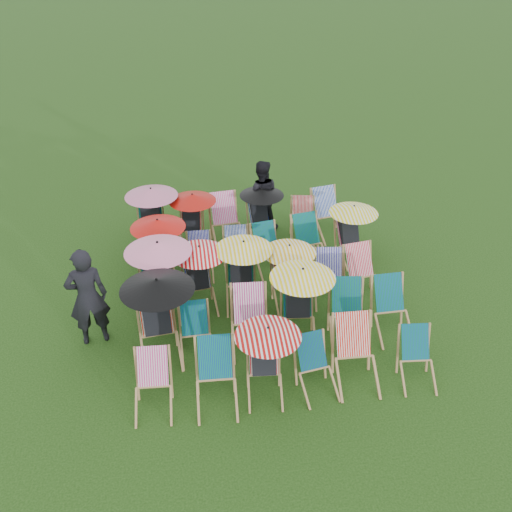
{
  "coord_description": "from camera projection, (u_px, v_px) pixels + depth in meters",
  "views": [
    {
      "loc": [
        -1.42,
        -8.49,
        6.55
      ],
      "look_at": [
        -0.08,
        0.3,
        0.9
      ],
      "focal_mm": 40.0,
      "sensor_mm": 36.0,
      "label": 1
    }
  ],
  "objects": [
    {
      "name": "deckchair_10",
      "position": [
        348.0,
        315.0,
        9.72
      ],
      "size": [
        0.76,
        0.98,
        0.99
      ],
      "rotation": [
        0.0,
        0.0,
        -0.13
      ],
      "color": "#A9814F",
      "rests_on": "ground"
    },
    {
      "name": "deckchair_20",
      "position": [
        237.0,
        252.0,
        11.54
      ],
      "size": [
        0.59,
        0.81,
        0.85
      ],
      "rotation": [
        0.0,
        0.0,
        -0.04
      ],
      "color": "#A9814F",
      "rests_on": "ground"
    },
    {
      "name": "deckchair_1",
      "position": [
        216.0,
        379.0,
        8.45
      ],
      "size": [
        0.68,
        0.92,
        0.97
      ],
      "rotation": [
        0.0,
        0.0,
        -0.05
      ],
      "color": "#A9814F",
      "rests_on": "ground"
    },
    {
      "name": "deckchair_7",
      "position": [
        196.0,
        334.0,
        9.4
      ],
      "size": [
        0.57,
        0.79,
        0.84
      ],
      "rotation": [
        0.0,
        0.0,
        0.02
      ],
      "color": "#A9814F",
      "rests_on": "ground"
    },
    {
      "name": "deckchair_16",
      "position": [
        330.0,
        279.0,
        10.69
      ],
      "size": [
        0.72,
        0.91,
        0.91
      ],
      "rotation": [
        0.0,
        0.0,
        -0.15
      ],
      "color": "#A9814F",
      "rests_on": "ground"
    },
    {
      "name": "deckchair_11",
      "position": [
        393.0,
        310.0,
        9.84
      ],
      "size": [
        0.65,
        0.9,
        0.96
      ],
      "rotation": [
        0.0,
        0.0,
        0.02
      ],
      "color": "#A9814F",
      "rests_on": "ground"
    },
    {
      "name": "deckchair_29",
      "position": [
        330.0,
        215.0,
        12.74
      ],
      "size": [
        0.83,
        1.03,
        1.0
      ],
      "rotation": [
        0.0,
        0.0,
        0.19
      ],
      "color": "#A9814F",
      "rests_on": "ground"
    },
    {
      "name": "person_left",
      "position": [
        87.0,
        297.0,
        9.43
      ],
      "size": [
        0.74,
        0.55,
        1.84
      ],
      "primitive_type": "imported",
      "rotation": [
        0.0,
        0.0,
        3.32
      ],
      "color": "black",
      "rests_on": "ground"
    },
    {
      "name": "deckchair_13",
      "position": [
        199.0,
        276.0,
        10.42
      ],
      "size": [
        1.03,
        1.11,
        1.23
      ],
      "rotation": [
        0.0,
        0.0,
        0.13
      ],
      "color": "#A9814F",
      "rests_on": "ground"
    },
    {
      "name": "deckchair_23",
      "position": [
        352.0,
        233.0,
        11.8
      ],
      "size": [
        1.01,
        1.1,
        1.2
      ],
      "rotation": [
        0.0,
        0.0,
        0.19
      ],
      "color": "#A9814F",
      "rests_on": "ground"
    },
    {
      "name": "deckchair_25",
      "position": [
        192.0,
        220.0,
        12.26
      ],
      "size": [
        1.01,
        1.07,
        1.19
      ],
      "rotation": [
        0.0,
        0.0,
        -0.13
      ],
      "color": "#A9814F",
      "rests_on": "ground"
    },
    {
      "name": "person_rear",
      "position": [
        261.0,
        196.0,
        12.78
      ],
      "size": [
        0.9,
        0.75,
        1.67
      ],
      "primitive_type": "imported",
      "rotation": [
        0.0,
        0.0,
        2.99
      ],
      "color": "black",
      "rests_on": "ground"
    },
    {
      "name": "deckchair_21",
      "position": [
        269.0,
        250.0,
        11.58
      ],
      "size": [
        0.73,
        0.91,
        0.9
      ],
      "rotation": [
        0.0,
        0.0,
        0.18
      ],
      "color": "#A9814F",
      "rests_on": "ground"
    },
    {
      "name": "deckchair_22",
      "position": [
        310.0,
        243.0,
        11.74
      ],
      "size": [
        0.79,
        0.99,
        0.97
      ],
      "rotation": [
        0.0,
        0.0,
        0.17
      ],
      "color": "#A9814F",
      "rests_on": "ground"
    },
    {
      "name": "ground",
      "position": [
        263.0,
        304.0,
        10.78
      ],
      "size": [
        100.0,
        100.0,
        0.0
      ],
      "primitive_type": "plane",
      "color": "black",
      "rests_on": "ground"
    },
    {
      "name": "deckchair_26",
      "position": [
        226.0,
        222.0,
        12.44
      ],
      "size": [
        0.78,
        1.02,
        1.03
      ],
      "rotation": [
        0.0,
        0.0,
        0.11
      ],
      "color": "#A9814F",
      "rests_on": "ground"
    },
    {
      "name": "deckchair_19",
      "position": [
        200.0,
        257.0,
        11.42
      ],
      "size": [
        0.56,
        0.77,
        0.82
      ],
      "rotation": [
        0.0,
        0.0,
        -0.03
      ],
      "color": "#A9814F",
      "rests_on": "ground"
    },
    {
      "name": "deckchair_5",
      "position": [
        418.0,
        360.0,
        8.89
      ],
      "size": [
        0.62,
        0.81,
        0.83
      ],
      "rotation": [
        0.0,
        0.0,
        -0.09
      ],
      "color": "#A9814F",
      "rests_on": "ground"
    },
    {
      "name": "deckchair_2",
      "position": [
        265.0,
        361.0,
        8.56
      ],
      "size": [
        1.01,
        1.06,
        1.19
      ],
      "rotation": [
        0.0,
        0.0,
        -0.09
      ],
      "color": "#A9814F",
      "rests_on": "ground"
    },
    {
      "name": "deckchair_4",
      "position": [
        356.0,
        356.0,
        8.83
      ],
      "size": [
        0.71,
        0.96,
        1.02
      ],
      "rotation": [
        0.0,
        0.0,
        -0.03
      ],
      "color": "#A9814F",
      "rests_on": "ground"
    },
    {
      "name": "deckchair_3",
      "position": [
        317.0,
        369.0,
        8.71
      ],
      "size": [
        0.68,
        0.86,
        0.84
      ],
      "rotation": [
        0.0,
        0.0,
        0.17
      ],
      "color": "#A9814F",
      "rests_on": "ground"
    },
    {
      "name": "deckchair_8",
      "position": [
        250.0,
        322.0,
        9.53
      ],
      "size": [
        0.73,
        0.97,
        1.01
      ],
      "rotation": [
        0.0,
        0.0,
        -0.07
      ],
      "color": "#A9814F",
      "rests_on": "ground"
    },
    {
      "name": "deckchair_17",
      "position": [
        364.0,
        275.0,
        10.75
      ],
      "size": [
        0.75,
        0.96,
        0.96
      ],
      "rotation": [
        0.0,
        0.0,
        0.14
      ],
      "color": "#A9814F",
      "rests_on": "ground"
    },
    {
      "name": "deckchair_27",
      "position": [
        261.0,
        213.0,
        12.56
      ],
      "size": [
        0.97,
        1.04,
        1.15
      ],
      "rotation": [
        0.0,
        0.0,
        0.13
      ],
      "color": "#A9814F",
      "rests_on": "ground"
    },
    {
      "name": "deckchair_18",
      "position": [
        159.0,
        249.0,
        11.17
      ],
      "size": [
        1.07,
        1.15,
        1.27
      ],
      "rotation": [
        0.0,
        0.0,
        0.13
      ],
      "color": "#A9814F",
      "rests_on": "ground"
    },
    {
      "name": "deckchair_12",
      "position": [
        159.0,
        278.0,
        10.2
      ],
      "size": [
        1.2,
        1.29,
        1.42
      ],
      "rotation": [
        0.0,
        0.0,
        0.13
      ],
      "color": "#A9814F",
      "rests_on": "ground"
    },
    {
      "name": "deckchair_24",
      "position": [
        152.0,
        217.0,
        12.21
      ],
      "size": [
        1.12,
        1.18,
        1.33
      ],
      "rotation": [
        0.0,
        0.0,
        0.04
      ],
      "color": "#A9814F",
      "rests_on": "ground"
    },
    {
      "name": "deckchair_6",
      "position": [
        158.0,
        318.0,
        9.23
      ],
      "size": [
        1.21,
        1.29,
        1.43
      ],
      "rotation": [
        0.0,
        0.0,
        0.1
      ],
      "color": "#A9814F",
      "rests_on": "ground"
    },
    {
      "name": "deckchair_0",
      "position": [
        153.0,
        386.0,
        8.39
      ],
      "size": [
        0.62,
        0.84,
        0.87
      ],
      "rotation": [
        0.0,
        0.0,
        -0.06
      ],
      "color": "#A9814F",
      "rests_on": "ground"
    },
    {
      "name": "deckchair_15",
      "position": [
        288.0,
        274.0,
        10.55
      ],
      "size": [
        0.99,
        1.04,
        1.17
      ],
      "rotation": [
        0.0,
        0.0,
        0.04
      ],
      "color": "#A9814F",
      "rests_on": "ground"
    },
    {
      "name": "deckchair_9",
      "position": [
        299.0,
        303.0,
        9.66
      ],
      "size": [
        1.11,
        1.17,
        1.32
      ],
      "rotation": [
        0.0,
        0.0,
        -0.11
      ],
      "color": "#A9814F",
      "rests_on": "ground"
    },
    {
      "name": "deckchair_14",
      "position": [
        242.0,
        272.0,
        10.48
      ],
      "size": [
        1.08,
        1.13,
        1.28
      ],
      "rotation": [
        0.0,
        0.0,
        -0.1
      ],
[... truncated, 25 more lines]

